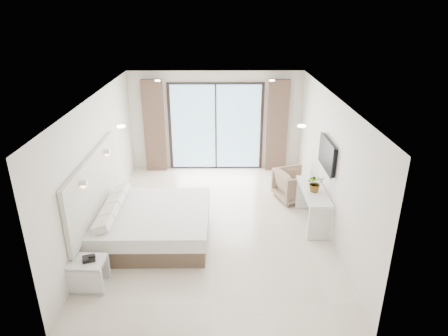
% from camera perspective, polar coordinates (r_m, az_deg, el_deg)
% --- Properties ---
extents(ground, '(6.20, 6.20, 0.00)m').
position_cam_1_polar(ground, '(8.51, -1.32, -7.96)').
color(ground, beige).
rests_on(ground, ground).
extents(room_shell, '(4.62, 6.22, 2.72)m').
position_cam_1_polar(room_shell, '(8.48, -2.70, 3.69)').
color(room_shell, silver).
rests_on(room_shell, ground).
extents(bed, '(2.18, 2.07, 0.75)m').
position_cam_1_polar(bed, '(8.01, -10.23, -7.85)').
color(bed, brown).
rests_on(bed, ground).
extents(nightstand, '(0.58, 0.48, 0.51)m').
position_cam_1_polar(nightstand, '(7.04, -18.76, -14.13)').
color(nightstand, silver).
rests_on(nightstand, ground).
extents(phone, '(0.24, 0.21, 0.07)m').
position_cam_1_polar(phone, '(6.88, -18.75, -12.17)').
color(phone, black).
rests_on(phone, nightstand).
extents(console_desk, '(0.46, 1.47, 0.77)m').
position_cam_1_polar(console_desk, '(8.49, 12.60, -4.38)').
color(console_desk, silver).
rests_on(console_desk, ground).
extents(plant, '(0.35, 0.38, 0.30)m').
position_cam_1_polar(plant, '(8.27, 12.90, -2.35)').
color(plant, '#33662D').
rests_on(plant, console_desk).
extents(armchair, '(0.95, 0.98, 0.81)m').
position_cam_1_polar(armchair, '(9.48, 10.01, -2.21)').
color(armchair, '#9B8865').
rests_on(armchair, ground).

